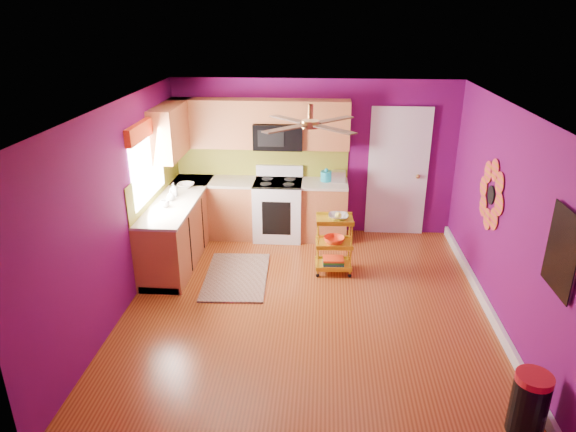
{
  "coord_description": "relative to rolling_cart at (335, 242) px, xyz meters",
  "views": [
    {
      "loc": [
        0.16,
        -5.51,
        3.48
      ],
      "look_at": [
        -0.27,
        0.4,
        1.08
      ],
      "focal_mm": 32.0,
      "sensor_mm": 36.0,
      "label": 1
    }
  ],
  "objects": [
    {
      "name": "ground",
      "position": [
        -0.34,
        -0.99,
        -0.47
      ],
      "size": [
        5.0,
        5.0,
        0.0
      ],
      "primitive_type": "plane",
      "color": "maroon",
      "rests_on": "ground"
    },
    {
      "name": "room_envelope",
      "position": [
        -0.32,
        -0.99,
        1.16
      ],
      "size": [
        4.54,
        5.04,
        2.52
      ],
      "color": "#610B57",
      "rests_on": "ground"
    },
    {
      "name": "lower_cabinets",
      "position": [
        -1.69,
        0.82,
        -0.03
      ],
      "size": [
        2.81,
        2.31,
        0.94
      ],
      "color": "#995129",
      "rests_on": "ground"
    },
    {
      "name": "electric_range",
      "position": [
        -0.89,
        1.18,
        0.01
      ],
      "size": [
        0.76,
        0.66,
        1.13
      ],
      "color": "white",
      "rests_on": "ground"
    },
    {
      "name": "upper_cabinetry",
      "position": [
        -1.58,
        1.18,
        1.33
      ],
      "size": [
        2.8,
        2.3,
        1.26
      ],
      "color": "#995129",
      "rests_on": "ground"
    },
    {
      "name": "left_window",
      "position": [
        -2.56,
        0.06,
        1.27
      ],
      "size": [
        0.08,
        1.35,
        1.08
      ],
      "color": "white",
      "rests_on": "ground"
    },
    {
      "name": "panel_door",
      "position": [
        1.01,
        1.48,
        0.56
      ],
      "size": [
        0.95,
        0.11,
        2.15
      ],
      "color": "white",
      "rests_on": "ground"
    },
    {
      "name": "right_wall_art",
      "position": [
        1.89,
        -1.33,
        0.98
      ],
      "size": [
        0.04,
        2.74,
        1.04
      ],
      "color": "black",
      "rests_on": "ground"
    },
    {
      "name": "ceiling_fan",
      "position": [
        -0.34,
        -0.79,
        1.82
      ],
      "size": [
        1.01,
        1.01,
        0.26
      ],
      "color": "#BF8C3F",
      "rests_on": "ground"
    },
    {
      "name": "shag_rug",
      "position": [
        -1.36,
        -0.25,
        -0.46
      ],
      "size": [
        0.91,
        1.42,
        0.02
      ],
      "primitive_type": "cube",
      "rotation": [
        0.0,
        0.0,
        0.04
      ],
      "color": "black",
      "rests_on": "ground"
    },
    {
      "name": "rolling_cart",
      "position": [
        0.0,
        0.0,
        0.0
      ],
      "size": [
        0.52,
        0.39,
        0.91
      ],
      "color": "gold",
      "rests_on": "ground"
    },
    {
      "name": "trash_can",
      "position": [
        1.65,
        -2.86,
        -0.17
      ],
      "size": [
        0.35,
        0.37,
        0.6
      ],
      "color": "black",
      "rests_on": "ground"
    },
    {
      "name": "teal_kettle",
      "position": [
        -0.13,
        1.28,
        0.56
      ],
      "size": [
        0.18,
        0.18,
        0.21
      ],
      "color": "teal",
      "rests_on": "lower_cabinets"
    },
    {
      "name": "toaster",
      "position": [
        0.06,
        1.25,
        0.56
      ],
      "size": [
        0.22,
        0.15,
        0.18
      ],
      "primitive_type": "cube",
      "color": "beige",
      "rests_on": "lower_cabinets"
    },
    {
      "name": "soap_bottle_a",
      "position": [
        -2.34,
        0.4,
        0.57
      ],
      "size": [
        0.09,
        0.09,
        0.2
      ],
      "primitive_type": "imported",
      "color": "#EA3F72",
      "rests_on": "lower_cabinets"
    },
    {
      "name": "soap_bottle_b",
      "position": [
        -2.34,
        0.23,
        0.55
      ],
      "size": [
        0.12,
        0.12,
        0.15
      ],
      "primitive_type": "imported",
      "color": "white",
      "rests_on": "lower_cabinets"
    },
    {
      "name": "counter_dish",
      "position": [
        -2.28,
        0.82,
        0.5
      ],
      "size": [
        0.25,
        0.25,
        0.06
      ],
      "primitive_type": "imported",
      "color": "white",
      "rests_on": "lower_cabinets"
    },
    {
      "name": "counter_cup",
      "position": [
        -2.35,
        -0.04,
        0.52
      ],
      "size": [
        0.12,
        0.12,
        0.1
      ],
      "primitive_type": "imported",
      "color": "white",
      "rests_on": "lower_cabinets"
    }
  ]
}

